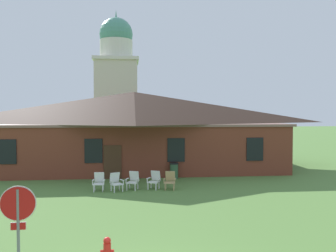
{
  "coord_description": "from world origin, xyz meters",
  "views": [
    {
      "loc": [
        -0.34,
        -8.02,
        4.08
      ],
      "look_at": [
        1.44,
        8.93,
        3.48
      ],
      "focal_mm": 39.2,
      "sensor_mm": 36.0,
      "label": 1
    }
  ],
  "objects": [
    {
      "name": "stop_sign",
      "position": [
        -2.86,
        0.5,
        1.73
      ],
      "size": [
        0.81,
        0.09,
        2.45
      ],
      "color": "slate",
      "rests_on": "ground"
    },
    {
      "name": "dome_tower",
      "position": [
        -1.88,
        35.61,
        7.26
      ],
      "size": [
        5.18,
        5.18,
        16.15
      ],
      "color": "beige",
      "rests_on": "ground"
    },
    {
      "name": "lawn_chair_left_end",
      "position": [
        -0.17,
        11.56,
        0.5
      ],
      "size": [
        0.76,
        0.81,
        0.96
      ],
      "color": "silver",
      "rests_on": "ground"
    },
    {
      "name": "brick_building",
      "position": [
        -0.0,
        19.84,
        2.9
      ],
      "size": [
        21.32,
        10.4,
        5.69
      ],
      "color": "brown",
      "rests_on": "ground"
    },
    {
      "name": "fire_hydrant",
      "position": [
        -0.95,
        1.72,
        0.38
      ],
      "size": [
        0.36,
        0.28,
        0.79
      ],
      "color": "red",
      "rests_on": "ground"
    },
    {
      "name": "lawn_chair_middle",
      "position": [
        0.98,
        11.59,
        0.5
      ],
      "size": [
        0.81,
        0.85,
        0.96
      ],
      "color": "silver",
      "rests_on": "ground"
    },
    {
      "name": "lawn_chair_by_porch",
      "position": [
        -1.96,
        11.4,
        0.5
      ],
      "size": [
        0.65,
        0.68,
        0.96
      ],
      "color": "white",
      "rests_on": "ground"
    },
    {
      "name": "trash_bin",
      "position": [
        2.4,
        14.55,
        0.5
      ],
      "size": [
        0.56,
        0.56,
        0.98
      ],
      "color": "#335638",
      "rests_on": "ground"
    },
    {
      "name": "lawn_chair_near_door",
      "position": [
        -1.07,
        11.21,
        0.5
      ],
      "size": [
        0.79,
        0.84,
        0.96
      ],
      "color": "white",
      "rests_on": "ground"
    },
    {
      "name": "lawn_chair_right_end",
      "position": [
        1.8,
        11.37,
        0.5
      ],
      "size": [
        0.72,
        0.76,
        0.96
      ],
      "color": "tan",
      "rests_on": "ground"
    }
  ]
}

